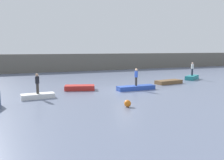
{
  "coord_description": "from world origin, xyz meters",
  "views": [
    {
      "loc": [
        -9.64,
        -19.4,
        3.95
      ],
      "look_at": [
        -1.05,
        1.17,
        0.98
      ],
      "focal_mm": 37.03,
      "sensor_mm": 36.0,
      "label": 1
    }
  ],
  "objects_px": {
    "rowboat_blue": "(136,88)",
    "mooring_buoy": "(128,103)",
    "person_blue_shirt": "(136,76)",
    "rowboat_white": "(38,96)",
    "rowboat_brown": "(169,82)",
    "rowboat_teal": "(192,77)",
    "rowboat_red": "(80,88)",
    "person_dark_shirt": "(37,82)",
    "person_white_shirt": "(192,68)"
  },
  "relations": [
    {
      "from": "person_dark_shirt",
      "to": "person_blue_shirt",
      "type": "relative_size",
      "value": 0.98
    },
    {
      "from": "rowboat_white",
      "to": "rowboat_blue",
      "type": "relative_size",
      "value": 0.67
    },
    {
      "from": "rowboat_white",
      "to": "rowboat_red",
      "type": "height_order",
      "value": "rowboat_red"
    },
    {
      "from": "person_blue_shirt",
      "to": "rowboat_teal",
      "type": "bearing_deg",
      "value": 21.41
    },
    {
      "from": "rowboat_blue",
      "to": "person_dark_shirt",
      "type": "xyz_separation_m",
      "value": [
        -9.23,
        -0.39,
        1.1
      ]
    },
    {
      "from": "person_white_shirt",
      "to": "mooring_buoy",
      "type": "xyz_separation_m",
      "value": [
        -14.4,
        -9.87,
        -1.25
      ]
    },
    {
      "from": "rowboat_teal",
      "to": "person_dark_shirt",
      "type": "distance_m",
      "value": 20.41
    },
    {
      "from": "person_white_shirt",
      "to": "person_blue_shirt",
      "type": "xyz_separation_m",
      "value": [
        -10.63,
        -4.17,
        -0.13
      ]
    },
    {
      "from": "rowboat_brown",
      "to": "rowboat_teal",
      "type": "distance_m",
      "value": 5.54
    },
    {
      "from": "rowboat_brown",
      "to": "person_white_shirt",
      "type": "distance_m",
      "value": 5.68
    },
    {
      "from": "rowboat_teal",
      "to": "person_blue_shirt",
      "type": "xyz_separation_m",
      "value": [
        -10.63,
        -4.17,
        1.11
      ]
    },
    {
      "from": "rowboat_blue",
      "to": "rowboat_teal",
      "type": "xyz_separation_m",
      "value": [
        10.63,
        4.17,
        0.05
      ]
    },
    {
      "from": "rowboat_red",
      "to": "rowboat_blue",
      "type": "height_order",
      "value": "rowboat_red"
    },
    {
      "from": "rowboat_red",
      "to": "rowboat_teal",
      "type": "distance_m",
      "value": 15.88
    },
    {
      "from": "rowboat_red",
      "to": "rowboat_brown",
      "type": "xyz_separation_m",
      "value": [
        10.57,
        0.12,
        -0.03
      ]
    },
    {
      "from": "rowboat_white",
      "to": "person_white_shirt",
      "type": "distance_m",
      "value": 20.42
    },
    {
      "from": "rowboat_red",
      "to": "person_blue_shirt",
      "type": "relative_size",
      "value": 1.7
    },
    {
      "from": "rowboat_red",
      "to": "rowboat_blue",
      "type": "relative_size",
      "value": 0.74
    },
    {
      "from": "person_blue_shirt",
      "to": "rowboat_red",
      "type": "bearing_deg",
      "value": 158.02
    },
    {
      "from": "rowboat_teal",
      "to": "person_blue_shirt",
      "type": "distance_m",
      "value": 11.47
    },
    {
      "from": "rowboat_blue",
      "to": "rowboat_teal",
      "type": "distance_m",
      "value": 11.42
    },
    {
      "from": "rowboat_white",
      "to": "rowboat_teal",
      "type": "xyz_separation_m",
      "value": [
        19.86,
        4.56,
        0.06
      ]
    },
    {
      "from": "rowboat_brown",
      "to": "mooring_buoy",
      "type": "height_order",
      "value": "mooring_buoy"
    },
    {
      "from": "rowboat_red",
      "to": "mooring_buoy",
      "type": "xyz_separation_m",
      "value": [
        1.34,
        -7.76,
        0.01
      ]
    },
    {
      "from": "rowboat_red",
      "to": "person_white_shirt",
      "type": "height_order",
      "value": "person_white_shirt"
    },
    {
      "from": "rowboat_white",
      "to": "mooring_buoy",
      "type": "height_order",
      "value": "mooring_buoy"
    },
    {
      "from": "rowboat_blue",
      "to": "person_white_shirt",
      "type": "distance_m",
      "value": 11.49
    },
    {
      "from": "person_blue_shirt",
      "to": "rowboat_white",
      "type": "bearing_deg",
      "value": -177.56
    },
    {
      "from": "rowboat_blue",
      "to": "rowboat_white",
      "type": "bearing_deg",
      "value": -178.04
    },
    {
      "from": "rowboat_red",
      "to": "person_dark_shirt",
      "type": "relative_size",
      "value": 1.74
    },
    {
      "from": "rowboat_brown",
      "to": "rowboat_blue",
      "type": "bearing_deg",
      "value": -164.62
    },
    {
      "from": "mooring_buoy",
      "to": "rowboat_brown",
      "type": "bearing_deg",
      "value": 40.49
    },
    {
      "from": "rowboat_white",
      "to": "person_dark_shirt",
      "type": "xyz_separation_m",
      "value": [
        0.0,
        -0.0,
        1.11
      ]
    },
    {
      "from": "rowboat_white",
      "to": "person_blue_shirt",
      "type": "height_order",
      "value": "person_blue_shirt"
    },
    {
      "from": "person_white_shirt",
      "to": "person_blue_shirt",
      "type": "height_order",
      "value": "person_white_shirt"
    },
    {
      "from": "rowboat_red",
      "to": "rowboat_white",
      "type": "bearing_deg",
      "value": -132.1
    },
    {
      "from": "rowboat_teal",
      "to": "mooring_buoy",
      "type": "height_order",
      "value": "rowboat_teal"
    },
    {
      "from": "person_blue_shirt",
      "to": "mooring_buoy",
      "type": "relative_size",
      "value": 3.48
    },
    {
      "from": "rowboat_blue",
      "to": "mooring_buoy",
      "type": "distance_m",
      "value": 6.83
    },
    {
      "from": "rowboat_blue",
      "to": "rowboat_teal",
      "type": "height_order",
      "value": "rowboat_teal"
    },
    {
      "from": "rowboat_teal",
      "to": "mooring_buoy",
      "type": "xyz_separation_m",
      "value": [
        -14.4,
        -9.87,
        -0.02
      ]
    },
    {
      "from": "rowboat_red",
      "to": "rowboat_teal",
      "type": "bearing_deg",
      "value": 24.76
    },
    {
      "from": "person_white_shirt",
      "to": "person_blue_shirt",
      "type": "relative_size",
      "value": 1.04
    },
    {
      "from": "rowboat_white",
      "to": "person_dark_shirt",
      "type": "relative_size",
      "value": 1.58
    },
    {
      "from": "rowboat_blue",
      "to": "rowboat_red",
      "type": "bearing_deg",
      "value": 157.54
    },
    {
      "from": "person_white_shirt",
      "to": "mooring_buoy",
      "type": "relative_size",
      "value": 3.63
    },
    {
      "from": "rowboat_blue",
      "to": "mooring_buoy",
      "type": "relative_size",
      "value": 8.0
    },
    {
      "from": "rowboat_white",
      "to": "rowboat_teal",
      "type": "relative_size",
      "value": 0.94
    },
    {
      "from": "rowboat_brown",
      "to": "person_blue_shirt",
      "type": "relative_size",
      "value": 1.92
    },
    {
      "from": "rowboat_teal",
      "to": "rowboat_blue",
      "type": "bearing_deg",
      "value": 169.58
    }
  ]
}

